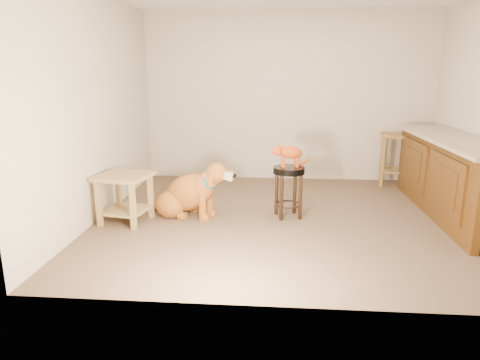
# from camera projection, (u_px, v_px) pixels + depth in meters

# --- Properties ---
(floor) EXTENTS (4.50, 4.00, 0.01)m
(floor) POSITION_uv_depth(u_px,v_px,m) (290.00, 218.00, 5.07)
(floor) COLOR brown
(floor) RESTS_ON ground
(room_shell) EXTENTS (4.54, 4.04, 2.62)m
(room_shell) POSITION_uv_depth(u_px,v_px,m) (295.00, 73.00, 4.66)
(room_shell) COLOR #B7AA93
(room_shell) RESTS_ON ground
(cabinet_run) EXTENTS (0.70, 2.56, 0.94)m
(cabinet_run) POSITION_uv_depth(u_px,v_px,m) (454.00, 179.00, 5.10)
(cabinet_run) COLOR #4A2B0D
(cabinet_run) RESTS_ON ground
(padded_stool) EXTENTS (0.38, 0.38, 0.61)m
(padded_stool) POSITION_uv_depth(u_px,v_px,m) (289.00, 182.00, 5.02)
(padded_stool) COLOR black
(padded_stool) RESTS_ON ground
(wood_stool) EXTENTS (0.50, 0.50, 0.79)m
(wood_stool) POSITION_uv_depth(u_px,v_px,m) (394.00, 159.00, 6.45)
(wood_stool) COLOR brown
(wood_stool) RESTS_ON ground
(side_table) EXTENTS (0.64, 0.64, 0.57)m
(side_table) POSITION_uv_depth(u_px,v_px,m) (125.00, 191.00, 4.85)
(side_table) COLOR olive
(side_table) RESTS_ON ground
(golden_retriever) EXTENTS (1.10, 0.67, 0.73)m
(golden_retriever) POSITION_uv_depth(u_px,v_px,m) (189.00, 194.00, 5.09)
(golden_retriever) COLOR brown
(golden_retriever) RESTS_ON ground
(tabby_kitten) EXTENTS (0.46, 0.26, 0.30)m
(tabby_kitten) POSITION_uv_depth(u_px,v_px,m) (288.00, 153.00, 4.94)
(tabby_kitten) COLOR #90340E
(tabby_kitten) RESTS_ON padded_stool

